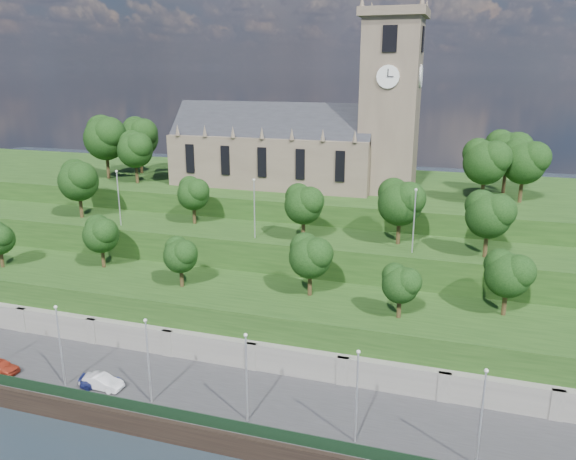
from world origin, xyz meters
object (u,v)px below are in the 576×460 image
(car_left, at_px, (0,366))
(car_right, at_px, (102,381))
(car_middle, at_px, (102,382))
(church, at_px, (304,139))

(car_left, height_order, car_right, car_left)
(car_left, distance_m, car_middle, 12.19)
(car_right, bearing_deg, car_left, 75.82)
(church, distance_m, car_right, 47.90)
(church, bearing_deg, car_right, -101.87)
(car_left, xyz_separation_m, car_right, (12.03, 0.82, -0.13))
(car_middle, bearing_deg, car_left, 94.03)
(car_middle, height_order, car_right, car_middle)
(church, distance_m, car_left, 52.15)
(church, relative_size, car_left, 8.84)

